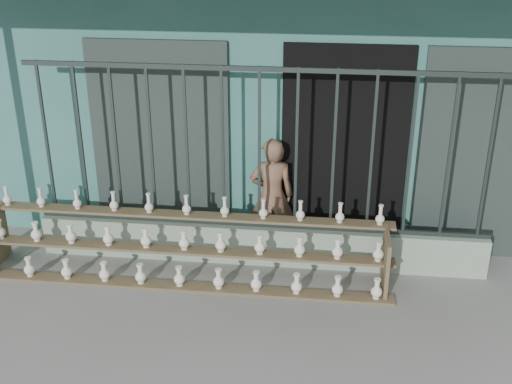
# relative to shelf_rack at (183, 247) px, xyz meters

# --- Properties ---
(ground) EXTENTS (60.00, 60.00, 0.00)m
(ground) POSITION_rel_shelf_rack_xyz_m (0.78, -0.89, -0.36)
(ground) COLOR slate
(workshop_building) EXTENTS (7.40, 6.60, 3.21)m
(workshop_building) POSITION_rel_shelf_rack_xyz_m (0.78, 3.34, 1.26)
(workshop_building) COLOR #336D64
(workshop_building) RESTS_ON ground
(parapet_wall) EXTENTS (5.00, 0.20, 0.45)m
(parapet_wall) POSITION_rel_shelf_rack_xyz_m (0.78, 0.41, -0.13)
(parapet_wall) COLOR gray
(parapet_wall) RESTS_ON ground
(security_fence) EXTENTS (5.00, 0.04, 1.80)m
(security_fence) POSITION_rel_shelf_rack_xyz_m (0.78, 0.41, 0.99)
(security_fence) COLOR #283330
(security_fence) RESTS_ON parapet_wall
(shelf_rack) EXTENTS (4.50, 0.68, 0.85)m
(shelf_rack) POSITION_rel_shelf_rack_xyz_m (0.00, 0.00, 0.00)
(shelf_rack) COLOR brown
(shelf_rack) RESTS_ON ground
(elderly_woman) EXTENTS (0.55, 0.41, 1.38)m
(elderly_woman) POSITION_rel_shelf_rack_xyz_m (0.88, 0.73, 0.33)
(elderly_woman) COLOR brown
(elderly_woman) RESTS_ON ground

